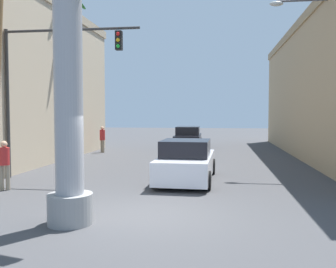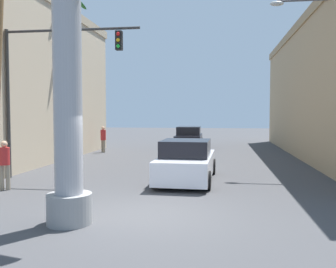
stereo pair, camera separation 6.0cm
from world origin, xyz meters
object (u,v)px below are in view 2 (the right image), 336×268
at_px(neon_sign_pole, 67,2).
at_px(traffic_light_mast, 48,72).
at_px(pedestrian_curb_left, 5,161).
at_px(car_lead, 187,162).
at_px(palm_tree_mid_left, 63,54).
at_px(pedestrian_far_left, 103,137).
at_px(street_lamp, 324,67).
at_px(car_far, 189,138).

relative_size(neon_sign_pole, traffic_light_mast, 1.83).
height_order(neon_sign_pole, pedestrian_curb_left, neon_sign_pole).
relative_size(traffic_light_mast, car_lead, 1.21).
xyz_separation_m(palm_tree_mid_left, pedestrian_far_left, (0.94, 3.85, -4.75)).
bearing_deg(pedestrian_far_left, pedestrian_curb_left, -87.72).
distance_m(neon_sign_pole, traffic_light_mast, 6.44).
distance_m(car_lead, palm_tree_mid_left, 10.34).
distance_m(street_lamp, car_lead, 6.98).
distance_m(car_lead, pedestrian_far_left, 11.22).
xyz_separation_m(car_far, pedestrian_curb_left, (-4.72, -15.97, 0.22)).
bearing_deg(palm_tree_mid_left, car_far, 52.46).
bearing_deg(street_lamp, car_lead, -156.88).
xyz_separation_m(car_lead, car_far, (-1.07, 13.44, 0.03)).
relative_size(palm_tree_mid_left, pedestrian_curb_left, 5.59).
xyz_separation_m(neon_sign_pole, pedestrian_far_left, (-4.10, 15.12, -4.04)).
relative_size(traffic_light_mast, palm_tree_mid_left, 0.63).
height_order(car_lead, pedestrian_curb_left, pedestrian_curb_left).
height_order(street_lamp, pedestrian_far_left, street_lamp).
height_order(palm_tree_mid_left, pedestrian_far_left, palm_tree_mid_left).
relative_size(street_lamp, car_lead, 1.53).
bearing_deg(traffic_light_mast, neon_sign_pole, -60.24).
relative_size(neon_sign_pole, car_far, 2.28).
xyz_separation_m(traffic_light_mast, palm_tree_mid_left, (-1.88, 5.74, 1.62)).
distance_m(palm_tree_mid_left, pedestrian_curb_left, 9.41).
bearing_deg(pedestrian_curb_left, car_far, 73.54).
xyz_separation_m(car_lead, palm_tree_mid_left, (-7.21, 5.45, 5.02)).
distance_m(street_lamp, pedestrian_curb_left, 12.70).
bearing_deg(street_lamp, car_far, 120.28).
bearing_deg(traffic_light_mast, palm_tree_mid_left, 108.16).
relative_size(car_lead, pedestrian_far_left, 2.84).
xyz_separation_m(street_lamp, car_lead, (-5.42, -2.32, -3.74)).
height_order(traffic_light_mast, car_lead, traffic_light_mast).
xyz_separation_m(street_lamp, car_far, (-6.49, 11.12, -3.70)).
bearing_deg(neon_sign_pole, car_far, 86.77).
relative_size(street_lamp, car_far, 1.58).
distance_m(traffic_light_mast, pedestrian_curb_left, 3.90).
distance_m(car_lead, car_far, 13.48).
distance_m(neon_sign_pole, palm_tree_mid_left, 12.37).
distance_m(traffic_light_mast, car_lead, 6.32).
relative_size(street_lamp, traffic_light_mast, 1.27).
height_order(neon_sign_pole, car_lead, neon_sign_pole).
distance_m(neon_sign_pole, car_lead, 7.56).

